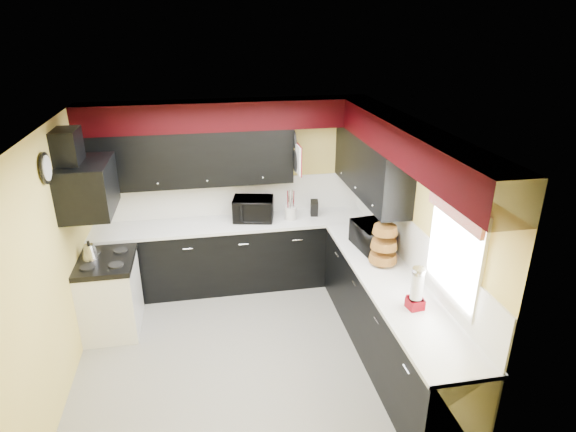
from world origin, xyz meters
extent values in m
plane|color=gray|center=(0.00, 0.00, 0.00)|extent=(3.60, 3.60, 0.00)
cube|color=#E0C666|center=(0.00, 1.80, 1.25)|extent=(3.60, 0.06, 2.50)
cube|color=#E0C666|center=(1.80, 0.00, 1.25)|extent=(0.06, 3.60, 2.50)
cube|color=#E0C666|center=(-1.80, 0.00, 1.25)|extent=(0.06, 3.60, 2.50)
cube|color=white|center=(0.00, 0.00, 2.50)|extent=(3.60, 3.60, 0.06)
cube|color=black|center=(0.00, 1.50, 0.45)|extent=(3.60, 0.60, 0.90)
cube|color=black|center=(1.50, -0.30, 0.45)|extent=(0.60, 3.00, 0.90)
cube|color=white|center=(0.00, 1.50, 0.92)|extent=(3.62, 0.64, 0.04)
cube|color=white|center=(1.50, -0.30, 0.92)|extent=(0.64, 3.02, 0.04)
cube|color=white|center=(0.00, 1.79, 1.19)|extent=(3.60, 0.02, 0.50)
cube|color=white|center=(1.79, 0.00, 1.19)|extent=(0.02, 3.60, 0.50)
cube|color=black|center=(-0.50, 1.62, 1.80)|extent=(2.60, 0.35, 0.70)
cube|color=black|center=(1.62, 0.90, 1.80)|extent=(0.35, 1.80, 0.70)
cube|color=black|center=(0.00, 1.62, 2.33)|extent=(3.60, 0.36, 0.35)
cube|color=black|center=(1.62, -0.18, 2.33)|extent=(0.36, 3.24, 0.35)
cube|color=white|center=(-1.50, 0.75, 0.43)|extent=(0.60, 0.75, 0.86)
cube|color=black|center=(-1.50, 0.75, 0.89)|extent=(0.62, 0.77, 0.06)
cube|color=black|center=(-1.55, 0.75, 1.78)|extent=(0.50, 0.78, 0.55)
cube|color=black|center=(-1.68, 0.75, 2.20)|extent=(0.24, 0.40, 0.40)
cube|color=red|center=(1.73, -0.90, 1.95)|extent=(0.04, 0.88, 0.20)
cube|color=white|center=(0.83, 1.30, 1.80)|extent=(0.03, 0.26, 0.35)
imported|color=black|center=(0.28, 1.54, 1.09)|extent=(0.60, 0.53, 0.30)
imported|color=black|center=(1.54, 0.45, 1.09)|extent=(0.42, 0.57, 0.29)
cylinder|color=silver|center=(0.77, 1.47, 1.02)|extent=(0.20, 0.20, 0.17)
cube|color=black|center=(1.10, 1.52, 1.05)|extent=(0.12, 0.15, 0.22)
camera|label=1|loc=(-0.34, -4.34, 3.44)|focal=30.00mm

